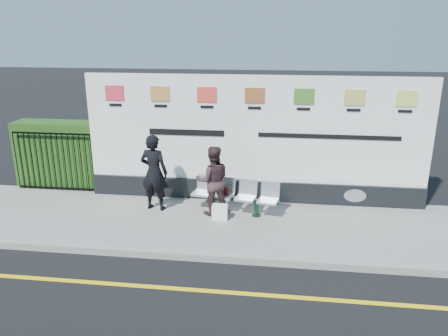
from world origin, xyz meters
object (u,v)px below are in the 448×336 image
billboard (254,148)px  bench (234,204)px  woman_left (154,172)px  woman_right (213,181)px

billboard → bench: (-0.36, -0.90, -1.09)m
woman_left → woman_right: bearing=-175.2°
bench → woman_left: size_ratio=1.10×
billboard → bench: billboard is taller
bench → woman_right: size_ratio=1.24×
woman_left → woman_right: 1.37m
woman_left → woman_right: (1.36, -0.11, -0.10)m
billboard → woman_left: billboard is taller
billboard → bench: 1.46m
billboard → woman_left: 2.40m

